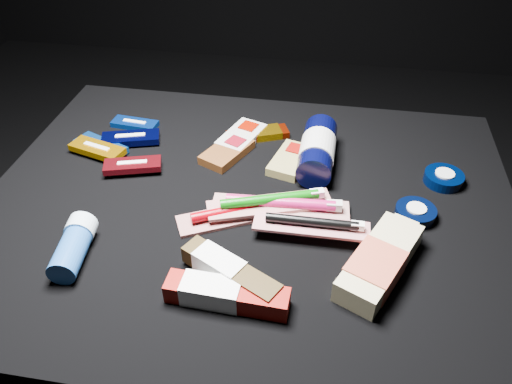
% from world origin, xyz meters
% --- Properties ---
extents(ground, '(3.00, 3.00, 0.00)m').
position_xyz_m(ground, '(0.00, 0.00, 0.00)').
color(ground, black).
rests_on(ground, ground).
extents(cloth_table, '(0.98, 0.78, 0.40)m').
position_xyz_m(cloth_table, '(0.00, 0.00, 0.20)').
color(cloth_table, black).
rests_on(cloth_table, ground).
extents(luna_bar_0, '(0.11, 0.05, 0.01)m').
position_xyz_m(luna_bar_0, '(-0.30, 0.22, 0.41)').
color(luna_bar_0, '#083294').
rests_on(luna_bar_0, cloth_table).
extents(luna_bar_1, '(0.13, 0.09, 0.02)m').
position_xyz_m(luna_bar_1, '(-0.33, 0.12, 0.41)').
color(luna_bar_1, '#0F4798').
rests_on(luna_bar_1, cloth_table).
extents(luna_bar_2, '(0.13, 0.08, 0.02)m').
position_xyz_m(luna_bar_2, '(-0.28, 0.15, 0.41)').
color(luna_bar_2, black).
rests_on(luna_bar_2, cloth_table).
extents(luna_bar_3, '(0.12, 0.07, 0.02)m').
position_xyz_m(luna_bar_3, '(-0.33, 0.10, 0.41)').
color(luna_bar_3, '#C98504').
rests_on(luna_bar_3, cloth_table).
extents(luna_bar_4, '(0.12, 0.07, 0.01)m').
position_xyz_m(luna_bar_4, '(-0.24, 0.06, 0.42)').
color(luna_bar_4, maroon).
rests_on(luna_bar_4, cloth_table).
extents(clif_bar_0, '(0.10, 0.13, 0.02)m').
position_xyz_m(clif_bar_0, '(-0.07, 0.15, 0.41)').
color(clif_bar_0, '#572F13').
rests_on(clif_bar_0, cloth_table).
extents(clif_bar_1, '(0.10, 0.13, 0.02)m').
position_xyz_m(clif_bar_1, '(-0.05, 0.21, 0.41)').
color(clif_bar_1, '#B7B7B0').
rests_on(clif_bar_1, cloth_table).
extents(clif_bar_2, '(0.09, 0.13, 0.02)m').
position_xyz_m(clif_bar_2, '(0.07, 0.14, 0.41)').
color(clif_bar_2, olive).
rests_on(clif_bar_2, cloth_table).
extents(power_bar, '(0.14, 0.09, 0.02)m').
position_xyz_m(power_bar, '(-0.01, 0.22, 0.41)').
color(power_bar, maroon).
rests_on(power_bar, cloth_table).
extents(lotion_bottle, '(0.07, 0.22, 0.07)m').
position_xyz_m(lotion_bottle, '(0.12, 0.14, 0.43)').
color(lotion_bottle, black).
rests_on(lotion_bottle, cloth_table).
extents(cream_tin_upper, '(0.07, 0.07, 0.02)m').
position_xyz_m(cream_tin_upper, '(0.36, 0.12, 0.41)').
color(cream_tin_upper, black).
rests_on(cream_tin_upper, cloth_table).
extents(cream_tin_lower, '(0.07, 0.07, 0.02)m').
position_xyz_m(cream_tin_lower, '(0.30, 0.01, 0.41)').
color(cream_tin_lower, black).
rests_on(cream_tin_lower, cloth_table).
extents(bodywash_bottle, '(0.14, 0.21, 0.04)m').
position_xyz_m(bodywash_bottle, '(0.23, -0.13, 0.42)').
color(bodywash_bottle, beige).
rests_on(bodywash_bottle, cloth_table).
extents(deodorant_stick, '(0.06, 0.12, 0.05)m').
position_xyz_m(deodorant_stick, '(-0.25, -0.18, 0.42)').
color(deodorant_stick, '#1B4C96').
rests_on(deodorant_stick, cloth_table).
extents(toothbrush_pack_0, '(0.23, 0.15, 0.03)m').
position_xyz_m(toothbrush_pack_0, '(-0.00, -0.03, 0.41)').
color(toothbrush_pack_0, '#A9A29E').
rests_on(toothbrush_pack_0, cloth_table).
extents(toothbrush_pack_1, '(0.25, 0.07, 0.03)m').
position_xyz_m(toothbrush_pack_1, '(0.07, -0.02, 0.42)').
color(toothbrush_pack_1, beige).
rests_on(toothbrush_pack_1, cloth_table).
extents(toothbrush_pack_2, '(0.23, 0.12, 0.02)m').
position_xyz_m(toothbrush_pack_2, '(0.05, -0.02, 0.42)').
color(toothbrush_pack_2, beige).
rests_on(toothbrush_pack_2, cloth_table).
extents(toothbrush_pack_3, '(0.20, 0.05, 0.02)m').
position_xyz_m(toothbrush_pack_3, '(0.12, -0.07, 0.43)').
color(toothbrush_pack_3, beige).
rests_on(toothbrush_pack_3, cloth_table).
extents(toothpaste_carton_red, '(0.18, 0.05, 0.04)m').
position_xyz_m(toothpaste_carton_red, '(0.00, -0.23, 0.42)').
color(toothpaste_carton_red, maroon).
rests_on(toothpaste_carton_red, cloth_table).
extents(toothpaste_carton_green, '(0.17, 0.11, 0.03)m').
position_xyz_m(toothpaste_carton_green, '(0.00, -0.19, 0.42)').
color(toothpaste_carton_green, '#31230C').
rests_on(toothpaste_carton_green, cloth_table).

